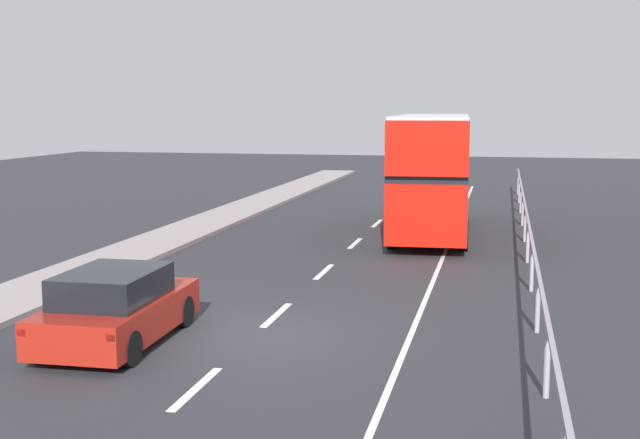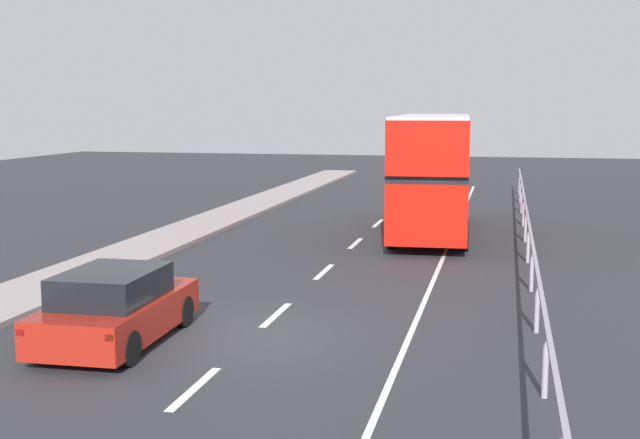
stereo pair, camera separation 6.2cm
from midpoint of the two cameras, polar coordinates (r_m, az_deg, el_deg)
ground_plane at (r=16.66m, az=-4.45°, el=-8.11°), size 73.72×120.00×0.10m
lane_paint_markings at (r=24.80m, az=5.89°, el=-2.68°), size 3.19×46.00×0.01m
bridge_side_railing at (r=24.55m, az=14.37°, el=-0.70°), size 0.10×42.00×1.20m
double_decker_bus_red at (r=29.44m, az=7.91°, el=3.39°), size 2.97×10.17×4.22m
hatchback_car_near at (r=16.29m, az=-13.90°, el=-5.98°), size 1.96×4.12×1.46m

